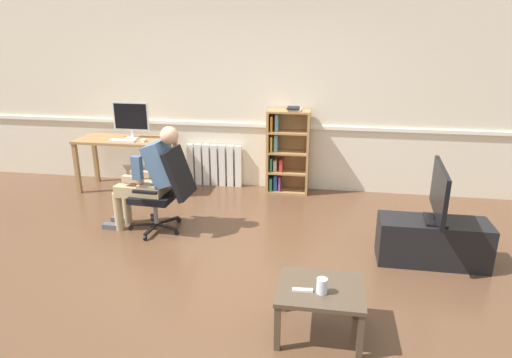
% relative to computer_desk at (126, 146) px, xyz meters
% --- Properties ---
extents(ground_plane, '(18.00, 18.00, 0.00)m').
position_rel_computer_desk_xyz_m(ground_plane, '(1.95, -2.15, -0.65)').
color(ground_plane, brown).
extents(back_wall, '(12.00, 0.13, 2.70)m').
position_rel_computer_desk_xyz_m(back_wall, '(1.95, 0.50, 0.70)').
color(back_wall, beige).
rests_on(back_wall, ground_plane).
extents(computer_desk, '(1.36, 0.60, 0.76)m').
position_rel_computer_desk_xyz_m(computer_desk, '(0.00, 0.00, 0.00)').
color(computer_desk, '#9E7547').
rests_on(computer_desk, ground_plane).
extents(imac_monitor, '(0.52, 0.14, 0.51)m').
position_rel_computer_desk_xyz_m(imac_monitor, '(0.08, 0.08, 0.40)').
color(imac_monitor, silver).
rests_on(imac_monitor, computer_desk).
extents(keyboard, '(0.38, 0.12, 0.02)m').
position_rel_computer_desk_xyz_m(keyboard, '(0.03, -0.14, 0.12)').
color(keyboard, silver).
rests_on(keyboard, computer_desk).
extents(computer_mouse, '(0.06, 0.10, 0.03)m').
position_rel_computer_desk_xyz_m(computer_mouse, '(0.33, -0.12, 0.12)').
color(computer_mouse, white).
rests_on(computer_mouse, computer_desk).
extents(bookshelf, '(0.59, 0.29, 1.23)m').
position_rel_computer_desk_xyz_m(bookshelf, '(2.25, 0.29, -0.06)').
color(bookshelf, '#AD7F4C').
rests_on(bookshelf, ground_plane).
extents(radiator, '(0.82, 0.08, 0.62)m').
position_rel_computer_desk_xyz_m(radiator, '(1.19, 0.39, -0.34)').
color(radiator, white).
rests_on(radiator, ground_plane).
extents(office_chair, '(0.77, 0.62, 0.99)m').
position_rel_computer_desk_xyz_m(office_chair, '(1.06, -1.26, -0.12)').
color(office_chair, black).
rests_on(office_chair, ground_plane).
extents(person_seated, '(0.96, 0.41, 1.23)m').
position_rel_computer_desk_xyz_m(person_seated, '(0.87, -1.25, 0.01)').
color(person_seated, tan).
rests_on(person_seated, ground_plane).
extents(tv_stand, '(1.05, 0.40, 0.45)m').
position_rel_computer_desk_xyz_m(tv_stand, '(3.91, -1.53, -0.43)').
color(tv_stand, black).
rests_on(tv_stand, ground_plane).
extents(tv_screen, '(0.23, 0.85, 0.55)m').
position_rel_computer_desk_xyz_m(tv_screen, '(3.91, -1.53, 0.09)').
color(tv_screen, black).
rests_on(tv_screen, tv_stand).
extents(coffee_table, '(0.64, 0.54, 0.40)m').
position_rel_computer_desk_xyz_m(coffee_table, '(2.84, -2.83, -0.31)').
color(coffee_table, '#4C3D2D').
rests_on(coffee_table, ground_plane).
extents(drinking_glass, '(0.08, 0.08, 0.12)m').
position_rel_computer_desk_xyz_m(drinking_glass, '(2.85, -2.90, -0.19)').
color(drinking_glass, silver).
rests_on(drinking_glass, coffee_table).
extents(spare_remote, '(0.15, 0.05, 0.02)m').
position_rel_computer_desk_xyz_m(spare_remote, '(2.71, -2.90, -0.24)').
color(spare_remote, white).
rests_on(spare_remote, coffee_table).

